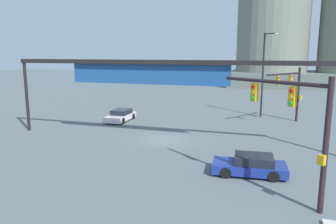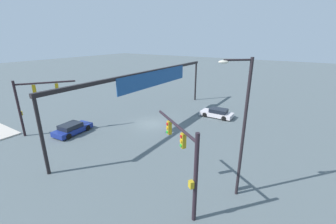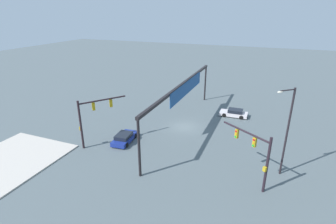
{
  "view_description": "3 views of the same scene",
  "coord_description": "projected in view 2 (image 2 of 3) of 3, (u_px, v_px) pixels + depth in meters",
  "views": [
    {
      "loc": [
        8.07,
        -24.77,
        7.17
      ],
      "look_at": [
        -0.22,
        1.81,
        2.06
      ],
      "focal_mm": 34.58,
      "sensor_mm": 36.0,
      "label": 1
    },
    {
      "loc": [
        20.73,
        15.89,
        10.39
      ],
      "look_at": [
        -0.81,
        1.94,
        1.68
      ],
      "focal_mm": 23.55,
      "sensor_mm": 36.0,
      "label": 2
    },
    {
      "loc": [
        33.17,
        10.67,
        15.99
      ],
      "look_at": [
        -0.58,
        -2.86,
        1.72
      ],
      "focal_mm": 27.87,
      "sensor_mm": 36.0,
      "label": 3
    }
  ],
  "objects": [
    {
      "name": "overhead_sign_gantry",
      "position": [
        150.0,
        79.0,
        26.71
      ],
      "size": [
        26.76,
        0.43,
        6.63
      ],
      "color": "black",
      "rests_on": "ground"
    },
    {
      "name": "streetlamp_curved_arm",
      "position": [
        242.0,
        124.0,
        13.72
      ],
      "size": [
        1.55,
        1.69,
        9.34
      ],
      "rotation": [
        0.0,
        0.0,
        -0.84
      ],
      "color": "black",
      "rests_on": "ground"
    },
    {
      "name": "traffic_signal_near_corner",
      "position": [
        32.0,
        98.0,
        23.67
      ],
      "size": [
        5.0,
        3.93,
        6.18
      ],
      "rotation": [
        0.0,
        0.0,
        2.52
      ],
      "color": "black",
      "rests_on": "ground"
    },
    {
      "name": "sedan_car_waiting_far",
      "position": [
        217.0,
        113.0,
        30.13
      ],
      "size": [
        1.99,
        4.34,
        1.21
      ],
      "rotation": [
        0.0,
        0.0,
        -1.56
      ],
      "color": "silver",
      "rests_on": "ground"
    },
    {
      "name": "traffic_signal_opposite_side",
      "position": [
        185.0,
        153.0,
        13.23
      ],
      "size": [
        3.66,
        4.8,
        5.68
      ],
      "rotation": [
        0.0,
        0.0,
        -2.17
      ],
      "color": "black",
      "rests_on": "ground"
    },
    {
      "name": "sedan_car_approaching",
      "position": [
        72.0,
        129.0,
        24.99
      ],
      "size": [
        4.43,
        2.27,
        1.21
      ],
      "rotation": [
        0.0,
        0.0,
        3.23
      ],
      "color": "navy",
      "rests_on": "ground"
    },
    {
      "name": "ground_plane",
      "position": [
        152.0,
        124.0,
        27.99
      ],
      "size": [
        192.22,
        192.22,
        0.0
      ],
      "primitive_type": "plane",
      "color": "#545F64"
    }
  ]
}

